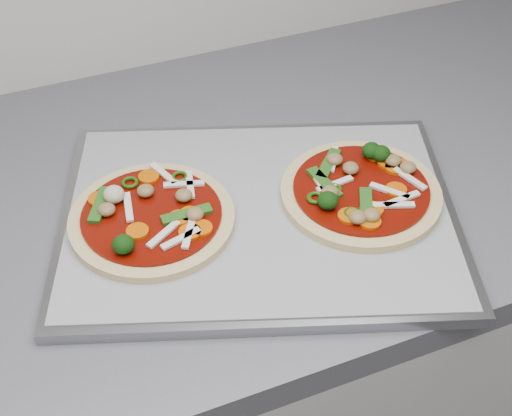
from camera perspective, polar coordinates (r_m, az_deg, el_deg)
name	(u,v)px	position (r m, az deg, el deg)	size (l,w,h in m)	color
base_cabinet	(388,336)	(1.34, 10.53, -10.06)	(3.60, 0.60, 0.86)	silver
countertop	(429,138)	(1.02, 13.67, 5.48)	(3.60, 0.60, 0.04)	#5C5C62
baking_tray	(259,216)	(0.83, 0.22, -0.63)	(0.46, 0.34, 0.01)	gray
parchment	(259,211)	(0.83, 0.22, -0.21)	(0.44, 0.32, 0.00)	gray
pizza_left	(151,217)	(0.81, -8.37, -0.70)	(0.23, 0.23, 0.03)	#D5B376
pizza_right	(361,190)	(0.85, 8.40, 1.46)	(0.23, 0.23, 0.03)	#D5B376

